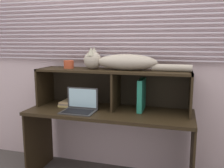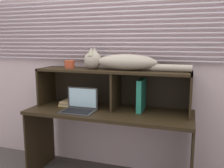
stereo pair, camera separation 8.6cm
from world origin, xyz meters
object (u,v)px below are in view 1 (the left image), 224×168
laptop (80,107)px  cat (120,62)px  book_stack (70,103)px  binder_upright (142,95)px  small_basket (69,64)px

laptop → cat: bearing=29.1°
laptop → book_stack: (-0.19, 0.19, -0.02)m
laptop → binder_upright: (0.55, 0.19, 0.11)m
book_stack → small_basket: small_basket is taller
cat → book_stack: (-0.54, -0.00, -0.43)m
book_stack → binder_upright: bearing=0.2°
laptop → small_basket: size_ratio=3.09×
cat → book_stack: cat is taller
binder_upright → book_stack: binder_upright is taller
cat → book_stack: bearing=-179.7°
laptop → binder_upright: 0.59m
binder_upright → cat: bearing=180.0°
cat → book_stack: 0.69m
small_basket → laptop: bearing=-44.8°
book_stack → small_basket: (0.00, 0.00, 0.39)m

